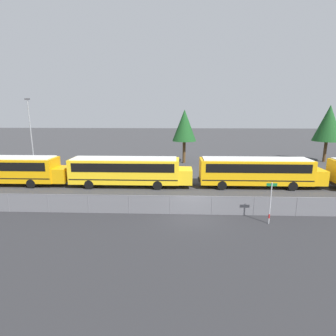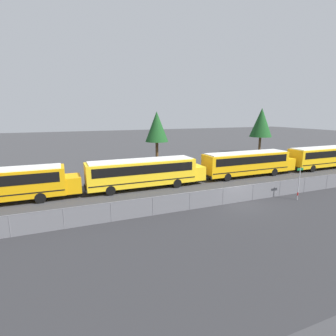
# 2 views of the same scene
# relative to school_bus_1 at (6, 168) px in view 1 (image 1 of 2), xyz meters

# --- Properties ---
(ground_plane) EXTENTS (200.00, 200.00, 0.00)m
(ground_plane) POSITION_rel_school_bus_1_xyz_m (18.75, -7.35, -1.75)
(ground_plane) COLOR #38383A
(road_strip) EXTENTS (123.47, 12.00, 0.01)m
(road_strip) POSITION_rel_school_bus_1_xyz_m (18.75, -13.35, -1.75)
(road_strip) COLOR #2B2B2D
(road_strip) RESTS_ON ground_plane
(fence) EXTENTS (89.54, 0.07, 1.45)m
(fence) POSITION_rel_school_bus_1_xyz_m (18.75, -7.35, -1.01)
(fence) COLOR #9EA0A5
(fence) RESTS_ON ground_plane
(school_bus_1) EXTENTS (12.35, 2.52, 2.96)m
(school_bus_1) POSITION_rel_school_bus_1_xyz_m (0.00, 0.00, 0.00)
(school_bus_1) COLOR orange
(school_bus_1) RESTS_ON ground_plane
(school_bus_2) EXTENTS (12.35, 2.52, 2.96)m
(school_bus_2) POSITION_rel_school_bus_1_xyz_m (12.67, -0.10, 0.00)
(school_bus_2) COLOR yellow
(school_bus_2) RESTS_ON ground_plane
(school_bus_3) EXTENTS (12.35, 2.52, 2.96)m
(school_bus_3) POSITION_rel_school_bus_1_xyz_m (25.74, 0.11, 0.00)
(school_bus_3) COLOR #EDA80F
(school_bus_3) RESTS_ON ground_plane
(street_sign) EXTENTS (0.70, 0.09, 2.93)m
(street_sign) POSITION_rel_school_bus_1_xyz_m (24.01, -8.80, -0.20)
(street_sign) COLOR #B7B7BC
(street_sign) RESTS_ON ground_plane
(light_pole) EXTENTS (0.60, 0.24, 9.15)m
(light_pole) POSITION_rel_school_bus_1_xyz_m (-1.65, 8.19, 3.21)
(light_pole) COLOR gray
(light_pole) RESTS_ON ground_plane
(tree_1) EXTENTS (3.48, 3.48, 7.78)m
(tree_1) POSITION_rel_school_bus_1_xyz_m (18.66, 12.65, 3.72)
(tree_1) COLOR #51381E
(tree_1) RESTS_ON ground_plane
(tree_2) EXTENTS (4.08, 4.08, 8.46)m
(tree_2) POSITION_rel_school_bus_1_xyz_m (40.00, 14.30, 4.02)
(tree_2) COLOR #51381E
(tree_2) RESTS_ON ground_plane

